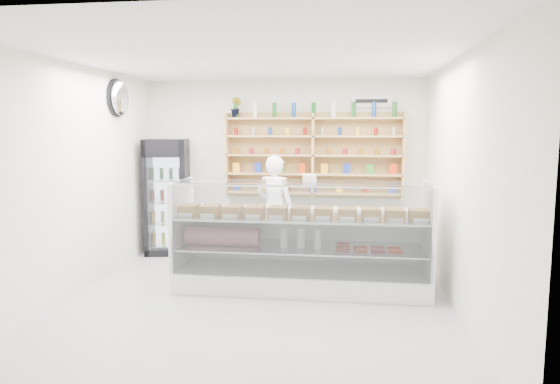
# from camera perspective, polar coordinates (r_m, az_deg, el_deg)

# --- Properties ---
(room) EXTENTS (5.00, 5.00, 5.00)m
(room) POSITION_cam_1_polar(r_m,az_deg,el_deg) (5.73, -2.73, 1.11)
(room) COLOR #A2A1A6
(room) RESTS_ON ground
(display_counter) EXTENTS (3.14, 0.94, 1.36)m
(display_counter) POSITION_cam_1_polar(r_m,az_deg,el_deg) (6.35, 2.42, -7.74)
(display_counter) COLOR white
(display_counter) RESTS_ON floor
(shop_worker) EXTENTS (0.67, 0.53, 1.63)m
(shop_worker) POSITION_cam_1_polar(r_m,az_deg,el_deg) (7.59, -0.61, -1.88)
(shop_worker) COLOR white
(shop_worker) RESTS_ON floor
(drinks_cooler) EXTENTS (0.78, 0.76, 1.85)m
(drinks_cooler) POSITION_cam_1_polar(r_m,az_deg,el_deg) (8.29, -12.77, -0.48)
(drinks_cooler) COLOR black
(drinks_cooler) RESTS_ON floor
(wall_shelving) EXTENTS (2.84, 0.28, 1.33)m
(wall_shelving) POSITION_cam_1_polar(r_m,az_deg,el_deg) (7.97, 3.82, 4.18)
(wall_shelving) COLOR tan
(wall_shelving) RESTS_ON back_wall
(potted_plant) EXTENTS (0.22, 0.20, 0.32)m
(potted_plant) POSITION_cam_1_polar(r_m,az_deg,el_deg) (8.15, -5.06, 9.59)
(potted_plant) COLOR #1E6626
(potted_plant) RESTS_ON wall_shelving
(security_mirror) EXTENTS (0.15, 0.50, 0.50)m
(security_mirror) POSITION_cam_1_polar(r_m,az_deg,el_deg) (7.53, -17.81, 10.21)
(security_mirror) COLOR silver
(security_mirror) RESTS_ON left_wall
(wall_sign) EXTENTS (0.62, 0.03, 0.20)m
(wall_sign) POSITION_cam_1_polar(r_m,az_deg,el_deg) (8.10, 10.41, 10.19)
(wall_sign) COLOR white
(wall_sign) RESTS_ON back_wall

